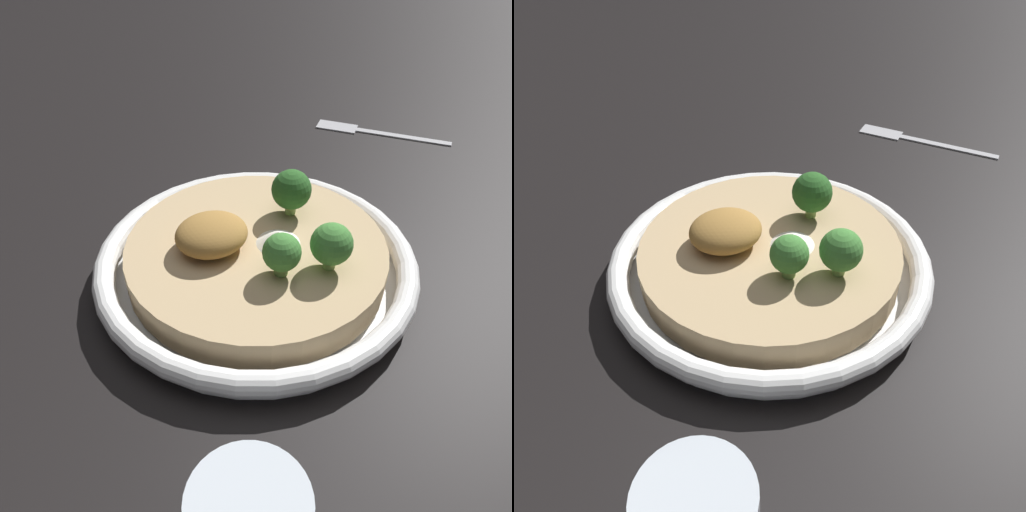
% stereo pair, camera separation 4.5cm
% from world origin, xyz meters
% --- Properties ---
extents(ground_plane, '(6.00, 6.00, 0.00)m').
position_xyz_m(ground_plane, '(0.00, 0.00, 0.00)').
color(ground_plane, black).
extents(risotto_bowl, '(0.29, 0.29, 0.04)m').
position_xyz_m(risotto_bowl, '(0.00, 0.00, 0.02)').
color(risotto_bowl, white).
rests_on(risotto_bowl, ground_plane).
extents(cheese_sprinkle, '(0.04, 0.04, 0.01)m').
position_xyz_m(cheese_sprinkle, '(0.02, -0.01, 0.04)').
color(cheese_sprinkle, white).
rests_on(cheese_sprinkle, risotto_bowl).
extents(crispy_onion_garnish, '(0.06, 0.06, 0.03)m').
position_xyz_m(crispy_onion_garnish, '(-0.04, 0.01, 0.05)').
color(crispy_onion_garnish, '#A37538').
rests_on(crispy_onion_garnish, risotto_bowl).
extents(broccoli_front_right, '(0.04, 0.04, 0.04)m').
position_xyz_m(broccoli_front_right, '(0.04, -0.06, 0.06)').
color(broccoli_front_right, '#84A856').
rests_on(broccoli_front_right, risotto_bowl).
extents(broccoli_back_right, '(0.04, 0.04, 0.05)m').
position_xyz_m(broccoli_back_right, '(0.05, 0.03, 0.06)').
color(broccoli_back_right, '#84A856').
rests_on(broccoli_back_right, risotto_bowl).
extents(broccoli_front, '(0.03, 0.03, 0.04)m').
position_xyz_m(broccoli_front, '(-0.00, -0.04, 0.06)').
color(broccoli_front, '#759E4C').
rests_on(broccoli_front, risotto_bowl).
extents(fork_utensil, '(0.14, 0.15, 0.00)m').
position_xyz_m(fork_utensil, '(0.28, 0.19, 0.00)').
color(fork_utensil, '#B7B7BC').
rests_on(fork_utensil, ground_plane).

